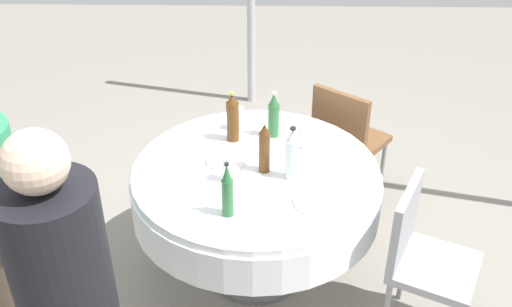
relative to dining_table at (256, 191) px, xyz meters
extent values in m
plane|color=gray|center=(0.00, 0.00, -0.59)|extent=(10.00, 10.00, 0.00)
cylinder|color=white|center=(0.00, 0.00, 0.13)|extent=(1.32, 1.32, 0.04)
cylinder|color=white|center=(0.00, 0.00, 0.00)|extent=(1.35, 1.35, 0.22)
cylinder|color=slate|center=(0.00, 0.00, -0.35)|extent=(0.14, 0.14, 0.48)
cylinder|color=slate|center=(0.00, 0.00, -0.58)|extent=(0.56, 0.56, 0.03)
cylinder|color=#2D6B38|center=(0.35, -0.09, 0.25)|extent=(0.07, 0.07, 0.20)
cone|color=#2D6B38|center=(0.35, -0.09, 0.38)|extent=(0.06, 0.06, 0.07)
cylinder|color=silver|center=(0.35, -0.09, 0.42)|extent=(0.03, 0.03, 0.01)
cylinder|color=#593314|center=(-0.02, -0.04, 0.26)|extent=(0.06, 0.06, 0.23)
cone|color=#593314|center=(-0.02, -0.04, 0.40)|extent=(0.05, 0.05, 0.06)
cylinder|color=silver|center=(-0.02, -0.04, 0.44)|extent=(0.03, 0.03, 0.01)
cylinder|color=#2D6B38|center=(-0.40, 0.12, 0.25)|extent=(0.06, 0.06, 0.20)
cone|color=#2D6B38|center=(-0.40, 0.12, 0.39)|extent=(0.05, 0.05, 0.08)
cylinder|color=black|center=(-0.40, 0.12, 0.43)|extent=(0.02, 0.02, 0.01)
cylinder|color=#593314|center=(0.29, 0.14, 0.27)|extent=(0.07, 0.07, 0.24)
cone|color=#593314|center=(0.29, 0.14, 0.41)|extent=(0.06, 0.06, 0.05)
cylinder|color=gold|center=(0.29, 0.14, 0.44)|extent=(0.03, 0.03, 0.01)
cylinder|color=silver|center=(-0.08, -0.18, 0.26)|extent=(0.07, 0.07, 0.22)
cone|color=silver|center=(-0.08, -0.18, 0.40)|extent=(0.06, 0.06, 0.07)
cylinder|color=black|center=(-0.08, -0.18, 0.44)|extent=(0.03, 0.03, 0.01)
cylinder|color=white|center=(-0.12, 0.14, 0.15)|extent=(0.06, 0.06, 0.00)
cylinder|color=white|center=(-0.12, 0.14, 0.19)|extent=(0.01, 0.01, 0.08)
cylinder|color=white|center=(-0.12, 0.14, 0.26)|extent=(0.06, 0.06, 0.07)
cylinder|color=white|center=(0.42, 0.11, 0.15)|extent=(0.06, 0.06, 0.00)
cylinder|color=white|center=(0.42, 0.11, 0.18)|extent=(0.01, 0.01, 0.06)
cylinder|color=white|center=(0.42, 0.11, 0.25)|extent=(0.07, 0.07, 0.07)
cylinder|color=white|center=(0.20, -0.26, 0.15)|extent=(0.06, 0.06, 0.00)
cylinder|color=white|center=(0.20, -0.26, 0.19)|extent=(0.01, 0.01, 0.07)
cylinder|color=white|center=(0.20, -0.26, 0.26)|extent=(0.07, 0.07, 0.08)
cylinder|color=white|center=(0.08, 0.16, 0.16)|extent=(0.23, 0.23, 0.02)
cylinder|color=white|center=(-0.30, -0.31, 0.16)|extent=(0.23, 0.23, 0.02)
cube|color=silver|center=(0.00, -0.44, 0.15)|extent=(0.16, 0.11, 0.00)
cube|color=silver|center=(0.09, 0.47, 0.15)|extent=(0.18, 0.03, 0.00)
cube|color=silver|center=(-0.13, 0.42, 0.15)|extent=(0.18, 0.03, 0.00)
cube|color=white|center=(0.17, -0.07, 0.16)|extent=(0.17, 0.17, 0.02)
cylinder|color=black|center=(-1.12, 0.64, 0.53)|extent=(0.34, 0.34, 0.56)
sphere|color=beige|center=(-1.12, 0.64, 0.91)|extent=(0.21, 0.21, 0.21)
cylinder|color=#4C3F33|center=(-0.66, 1.12, -0.18)|extent=(0.26, 0.26, 0.82)
cube|color=brown|center=(0.79, -0.63, -0.14)|extent=(0.56, 0.56, 0.04)
cube|color=brown|center=(0.65, -0.51, 0.07)|extent=(0.28, 0.34, 0.42)
cylinder|color=gray|center=(0.81, -0.86, -0.38)|extent=(0.03, 0.03, 0.43)
cylinder|color=gray|center=(1.03, -0.60, -0.38)|extent=(0.03, 0.03, 0.43)
cylinder|color=gray|center=(0.55, -0.65, -0.38)|extent=(0.03, 0.03, 0.43)
cylinder|color=gray|center=(0.76, -0.39, -0.38)|extent=(0.03, 0.03, 0.43)
cube|color=#99999E|center=(-0.43, -0.89, -0.14)|extent=(0.53, 0.53, 0.04)
cube|color=#99999E|center=(-0.35, -0.73, 0.07)|extent=(0.38, 0.21, 0.42)
cylinder|color=gray|center=(-0.35, -1.12, -0.38)|extent=(0.03, 0.03, 0.43)
cylinder|color=gray|center=(-0.21, -0.81, -0.38)|extent=(0.03, 0.03, 0.43)
camera|label=1|loc=(-2.58, -0.06, 1.87)|focal=40.82mm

